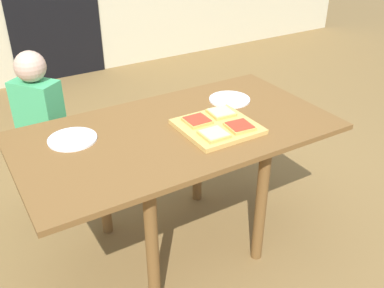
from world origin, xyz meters
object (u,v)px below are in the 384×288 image
child_left (42,127)px  pizza_slice_near_right (240,126)px  cutting_board (217,127)px  pizza_slice_far_left (197,121)px  dining_table (177,146)px  plate_white_right (230,99)px  pizza_slice_near_left (214,134)px  pizza_slice_far_right (221,113)px  plate_white_left (72,139)px

child_left → pizza_slice_near_right: bearing=-48.9°
cutting_board → pizza_slice_far_left: size_ratio=2.93×
pizza_slice_far_left → child_left: child_left is taller
dining_table → plate_white_right: size_ratio=6.83×
pizza_slice_near_left → child_left: (-0.57, 0.82, -0.18)m
dining_table → pizza_slice_near_right: (0.23, -0.18, 0.12)m
pizza_slice_near_right → pizza_slice_far_left: size_ratio=1.08×
pizza_slice_far_left → plate_white_right: pizza_slice_far_left is taller
pizza_slice_far_left → pizza_slice_far_right: bearing=5.5°
dining_table → child_left: 0.81m
pizza_slice_near_right → plate_white_right: bearing=61.8°
cutting_board → plate_white_right: size_ratio=1.56×
pizza_slice_near_left → plate_white_left: 0.63m
pizza_slice_near_left → pizza_slice_far_right: size_ratio=0.94×
dining_table → plate_white_right: 0.43m
plate_white_right → plate_white_left: bearing=179.5°
plate_white_right → dining_table: bearing=-160.7°
pizza_slice_near_right → dining_table: bearing=142.6°
pizza_slice_far_left → plate_white_left: (-0.54, 0.17, -0.02)m
pizza_slice_far_right → plate_white_right: pizza_slice_far_right is taller
pizza_slice_far_left → child_left: 0.90m
plate_white_right → plate_white_left: 0.85m
cutting_board → pizza_slice_near_left: pizza_slice_near_left is taller
cutting_board → pizza_slice_far_right: (0.08, 0.08, 0.02)m
pizza_slice_near_left → cutting_board: bearing=48.3°
cutting_board → pizza_slice_near_right: 0.11m
child_left → plate_white_left: bearing=-86.1°
pizza_slice_near_right → child_left: child_left is taller
dining_table → pizza_slice_far_left: pizza_slice_far_left is taller
cutting_board → child_left: (-0.64, 0.74, -0.16)m
pizza_slice_near_right → plate_white_right: pizza_slice_near_right is taller
pizza_slice_far_right → plate_white_right: size_ratio=0.57×
plate_white_right → pizza_slice_far_right: bearing=-136.5°
pizza_slice_near_right → child_left: (-0.71, 0.82, -0.18)m
plate_white_right → child_left: bearing=150.3°
pizza_slice_far_left → pizza_slice_far_right: same height
dining_table → pizza_slice_near_right: 0.31m
pizza_slice_near_left → pizza_slice_far_right: bearing=47.8°
cutting_board → pizza_slice_far_left: bearing=134.0°
plate_white_left → cutting_board: bearing=-21.5°
pizza_slice_near_right → pizza_slice_near_left: 0.14m
dining_table → pizza_slice_far_right: pizza_slice_far_right is taller
pizza_slice_far_right → plate_white_right: 0.22m
cutting_board → child_left: 0.99m
cutting_board → plate_white_right: 0.33m
plate_white_right → pizza_slice_far_left: bearing=-151.6°
pizza_slice_near_right → plate_white_right: 0.36m
pizza_slice_far_left → dining_table: bearing=165.2°
dining_table → pizza_slice_far_right: (0.24, -0.01, 0.12)m
dining_table → plate_white_left: size_ratio=6.83×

